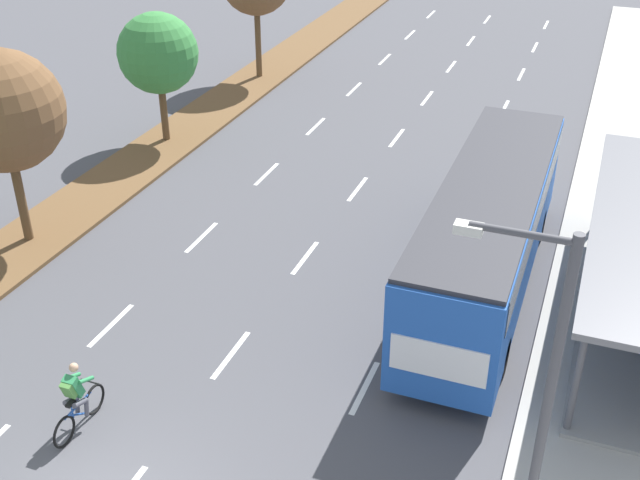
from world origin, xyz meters
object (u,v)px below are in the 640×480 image
at_px(median_tree_third, 158,54).
at_px(streetlight, 540,380).
at_px(cyclist, 77,400).
at_px(median_tree_second, 2,111).
at_px(bus, 488,225).

distance_m(median_tree_third, streetlight, 21.55).
xyz_separation_m(cyclist, median_tree_second, (-6.45, 6.36, 3.48)).
height_order(bus, cyclist, bus).
distance_m(median_tree_second, median_tree_third, 8.53).
height_order(cyclist, median_tree_third, median_tree_third).
relative_size(bus, cyclist, 6.20).
xyz_separation_m(median_tree_third, streetlight, (15.89, -14.55, 0.33)).
relative_size(cyclist, median_tree_second, 0.31).
bearing_deg(median_tree_third, streetlight, -42.49).
bearing_deg(median_tree_second, streetlight, -20.98).
xyz_separation_m(median_tree_second, streetlight, (15.79, -6.05, -0.38)).
height_order(median_tree_second, streetlight, streetlight).
relative_size(bus, streetlight, 1.74).
distance_m(bus, median_tree_second, 13.99).
distance_m(cyclist, median_tree_third, 16.47).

